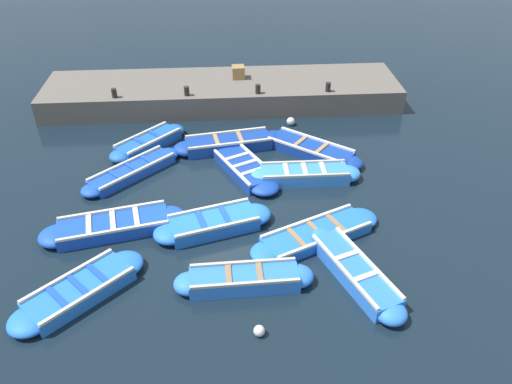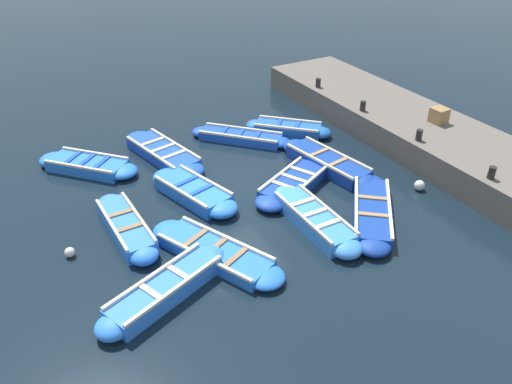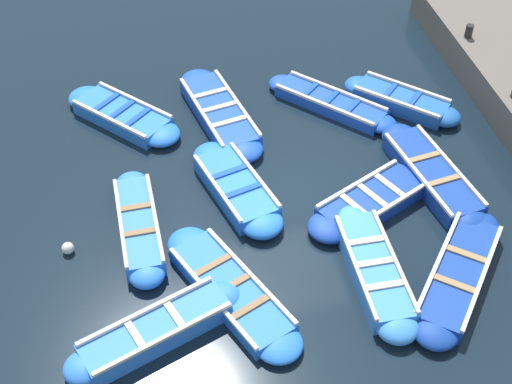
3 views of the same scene
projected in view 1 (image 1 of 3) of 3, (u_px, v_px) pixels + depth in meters
name	position (u px, v px, depth m)	size (l,w,h in m)	color
ground_plane	(227.00, 204.00, 14.78)	(120.00, 120.00, 0.00)	black
boat_outer_right	(355.00, 272.00, 12.16)	(3.61, 1.98, 0.46)	blue
boat_inner_gap	(304.00, 175.00, 15.70)	(0.90, 3.58, 0.47)	#3884E0
boat_end_of_row	(132.00, 171.00, 15.98)	(3.03, 3.14, 0.36)	#1947B7
boat_tucked	(148.00, 143.00, 17.42)	(2.79, 2.75, 0.44)	#1E59AD
boat_near_quay	(245.00, 168.00, 16.09)	(3.48, 2.35, 0.40)	navy
boat_mid_row	(244.00, 280.00, 11.95)	(0.87, 3.40, 0.46)	blue
boat_outer_left	(114.00, 226.00, 13.64)	(1.76, 4.06, 0.42)	#1947B7
boat_drifting	(214.00, 223.00, 13.72)	(1.82, 3.46, 0.45)	blue
boat_far_corner	(310.00, 149.00, 17.06)	(3.14, 3.56, 0.41)	navy
boat_bow_out	(316.00, 235.00, 13.40)	(2.46, 3.95, 0.35)	blue
boat_alongside	(80.00, 291.00, 11.69)	(3.02, 3.16, 0.41)	blue
boat_broadside	(228.00, 144.00, 17.34)	(1.47, 3.90, 0.46)	navy
quay_wall	(223.00, 92.00, 20.28)	(3.20, 14.13, 0.92)	#605951
bollard_north	(114.00, 93.00, 18.66)	(0.20, 0.20, 0.35)	black
bollard_mid_north	(187.00, 91.00, 18.82)	(0.20, 0.20, 0.35)	black
bollard_mid_south	(258.00, 89.00, 18.97)	(0.20, 0.20, 0.35)	black
bollard_south	(328.00, 87.00, 19.13)	(0.20, 0.20, 0.35)	black
wooden_crate	(238.00, 72.00, 20.17)	(0.49, 0.49, 0.49)	olive
buoy_orange_near	(70.00, 231.00, 13.56)	(0.24, 0.24, 0.24)	#E05119
buoy_yellow_far	(259.00, 331.00, 10.79)	(0.25, 0.25, 0.25)	silver
buoy_white_drifting	(291.00, 121.00, 18.82)	(0.31, 0.31, 0.31)	silver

